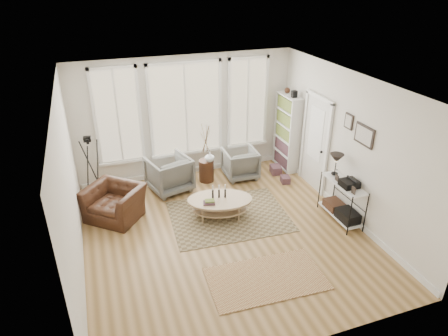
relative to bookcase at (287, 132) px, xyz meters
name	(u,v)px	position (x,y,z in m)	size (l,w,h in m)	color
room	(225,167)	(-2.42, -2.20, 0.47)	(5.50, 5.54, 2.90)	#A6804E
bay_window	(186,111)	(-2.44, 0.49, 0.65)	(4.14, 0.12, 2.24)	tan
door	(316,141)	(0.13, -1.08, 0.17)	(0.09, 1.06, 2.22)	silver
bookcase	(287,132)	(0.00, 0.00, 0.00)	(0.31, 0.85, 2.06)	white
low_shelf	(342,197)	(-0.06, -2.52, -0.44)	(0.38, 1.08, 1.30)	white
wall_art	(360,132)	(0.14, -2.49, 0.92)	(0.04, 0.88, 0.44)	black
rug_main	(229,216)	(-2.15, -1.69, -0.95)	(2.37, 1.78, 0.01)	brown
rug_runner	(266,278)	(-2.21, -3.65, -0.94)	(1.91, 1.06, 0.01)	brown
coffee_table	(220,203)	(-2.33, -1.63, -0.63)	(1.48, 1.14, 0.61)	tan
armchair_left	(169,174)	(-3.06, -0.19, -0.55)	(0.88, 0.90, 0.82)	slate
armchair_right	(240,163)	(-1.29, -0.13, -0.60)	(0.77, 0.79, 0.72)	slate
side_table	(206,153)	(-2.13, -0.05, -0.24)	(0.36, 0.36, 1.50)	#3C2013
vase	(210,157)	(-2.07, -0.12, -0.30)	(0.23, 0.23, 0.24)	silver
accent_chair	(115,203)	(-4.35, -0.94, -0.61)	(1.05, 0.92, 0.68)	#3C2013
tripod_camera	(93,172)	(-4.68, -0.11, -0.26)	(0.53, 0.53, 1.51)	black
book_stack_near	(276,170)	(-0.39, -0.25, -0.86)	(0.24, 0.31, 0.20)	maroon
book_stack_far	(285,180)	(-0.39, -0.77, -0.88)	(0.20, 0.25, 0.16)	maroon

